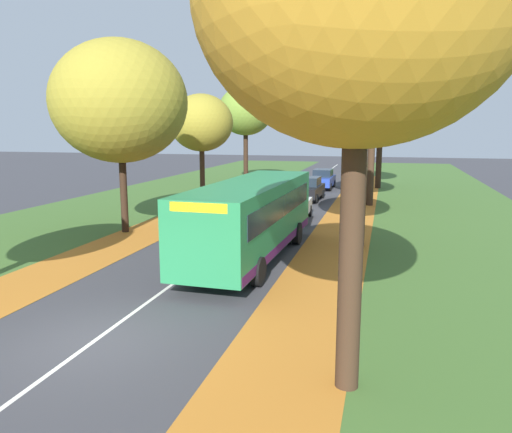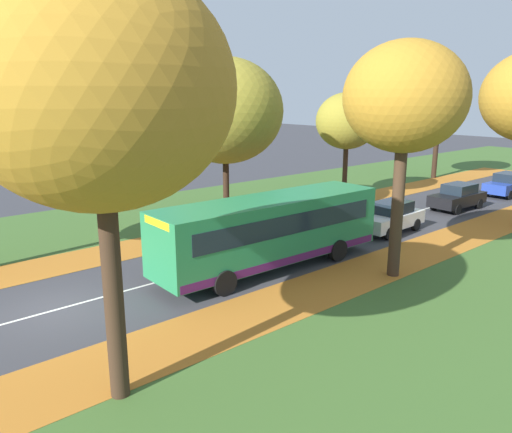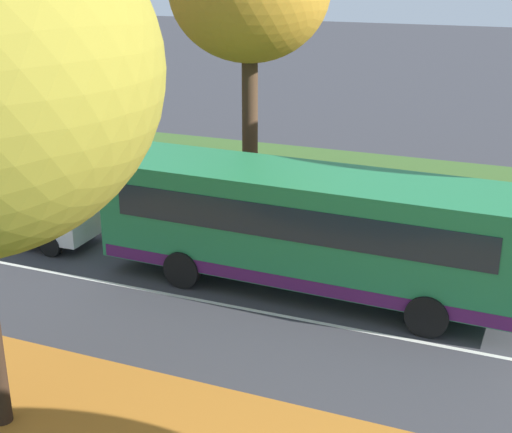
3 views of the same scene
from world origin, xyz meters
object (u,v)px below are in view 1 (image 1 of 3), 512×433
at_px(tree_left_near, 119,102).
at_px(tree_left_far, 246,111).
at_px(tree_left_mid, 201,123).
at_px(tree_right_near, 365,79).
at_px(bus, 252,215).
at_px(car_blue_third_in_line, 323,179).
at_px(tree_right_mid, 374,97).
at_px(car_black_following, 308,189).
at_px(tree_right_far, 382,99).
at_px(car_white_lead, 293,205).

relative_size(tree_left_near, tree_left_far, 1.04).
relative_size(tree_left_near, tree_left_mid, 1.25).
distance_m(tree_right_near, bus, 7.27).
height_order(tree_right_near, car_blue_third_in_line, tree_right_near).
xyz_separation_m(tree_right_mid, car_black_following, (-4.24, 1.32, -6.13)).
distance_m(tree_right_near, tree_right_far, 21.67).
bearing_deg(tree_left_mid, car_black_following, 22.65).
height_order(tree_right_far, car_blue_third_in_line, tree_right_far).
bearing_deg(tree_right_far, tree_right_near, -91.02).
xyz_separation_m(tree_left_far, tree_right_far, (11.95, -1.42, 0.80)).
distance_m(tree_right_mid, car_black_following, 7.57).
xyz_separation_m(tree_left_far, car_black_following, (7.36, -9.95, -5.69)).
xyz_separation_m(tree_right_near, tree_right_far, (0.39, 21.67, 0.35)).
bearing_deg(tree_right_near, car_white_lead, 125.63).
height_order(tree_right_mid, car_black_following, tree_right_mid).
relative_size(tree_left_far, car_black_following, 2.06).
height_order(tree_left_far, tree_right_near, tree_right_near).
bearing_deg(car_black_following, tree_right_far, 61.77).
distance_m(tree_right_near, tree_right_mid, 11.81).
relative_size(tree_right_near, tree_right_mid, 0.97).
xyz_separation_m(tree_right_mid, car_white_lead, (-3.92, -6.39, -6.13)).
bearing_deg(tree_right_far, bus, -99.79).
relative_size(tree_left_near, car_black_following, 2.13).
bearing_deg(car_white_lead, tree_left_far, 113.48).
bearing_deg(bus, car_white_lead, 89.90).
xyz_separation_m(car_white_lead, car_black_following, (-0.31, 7.72, 0.00)).
relative_size(tree_left_mid, bus, 0.69).
relative_size(tree_right_far, car_blue_third_in_line, 2.32).
relative_size(tree_left_far, tree_right_near, 0.96).
height_order(tree_left_mid, car_black_following, tree_left_mid).
bearing_deg(tree_left_mid, tree_right_far, 44.98).
height_order(tree_left_far, tree_right_mid, tree_right_mid).
relative_size(tree_right_near, car_white_lead, 2.14).
bearing_deg(tree_right_far, tree_right_mid, -92.01).
bearing_deg(tree_left_far, tree_left_near, -89.03).
bearing_deg(car_blue_third_in_line, tree_left_far, 157.82).
bearing_deg(car_white_lead, tree_right_far, 75.28).
xyz_separation_m(tree_left_far, car_blue_third_in_line, (7.50, -3.06, -5.69)).
relative_size(tree_right_mid, tree_right_far, 0.95).
relative_size(tree_left_near, car_blue_third_in_line, 2.14).
bearing_deg(car_white_lead, tree_right_mid, 58.47).
distance_m(tree_right_near, car_black_following, 15.09).
xyz_separation_m(tree_right_near, car_blue_third_in_line, (-4.06, 20.03, -6.14)).
xyz_separation_m(tree_left_near, car_black_following, (6.97, 13.00, -5.39)).
bearing_deg(tree_left_near, tree_left_mid, 88.97).
relative_size(tree_left_mid, car_blue_third_in_line, 1.71).
xyz_separation_m(bus, car_black_following, (-0.30, 16.30, -0.89)).
bearing_deg(car_black_following, tree_right_mid, -17.32).
bearing_deg(tree_left_mid, tree_right_near, -43.15).
xyz_separation_m(tree_right_mid, bus, (-3.94, -14.98, -5.24)).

